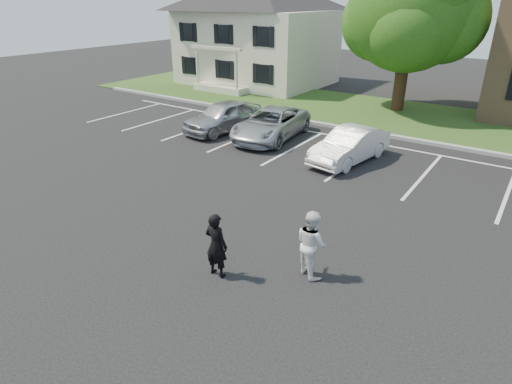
# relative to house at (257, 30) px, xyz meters

# --- Properties ---
(ground_plane) EXTENTS (90.00, 90.00, 0.00)m
(ground_plane) POSITION_rel_house_xyz_m (13.00, -19.97, -3.83)
(ground_plane) COLOR black
(ground_plane) RESTS_ON ground
(curb) EXTENTS (40.00, 0.30, 0.15)m
(curb) POSITION_rel_house_xyz_m (13.00, -7.97, -3.75)
(curb) COLOR gray
(curb) RESTS_ON ground
(grass_strip) EXTENTS (44.00, 8.00, 0.08)m
(grass_strip) POSITION_rel_house_xyz_m (13.00, -3.97, -3.79)
(grass_strip) COLOR #274F1E
(grass_strip) RESTS_ON ground
(stall_lines) EXTENTS (34.00, 5.36, 0.01)m
(stall_lines) POSITION_rel_house_xyz_m (14.40, -11.02, -3.82)
(stall_lines) COLOR silver
(stall_lines) RESTS_ON ground
(house) EXTENTS (10.30, 9.22, 7.60)m
(house) POSITION_rel_house_xyz_m (0.00, 0.00, 0.00)
(house) COLOR beige
(house) RESTS_ON ground
(tree) EXTENTS (7.80, 7.20, 8.80)m
(tree) POSITION_rel_house_xyz_m (11.85, -2.56, 1.52)
(tree) COLOR black
(tree) RESTS_ON ground
(man_black_suit) EXTENTS (0.61, 0.41, 1.64)m
(man_black_suit) POSITION_rel_house_xyz_m (13.40, -21.20, -3.01)
(man_black_suit) COLOR black
(man_black_suit) RESTS_ON ground
(man_white_shirt) EXTENTS (1.02, 0.95, 1.68)m
(man_white_shirt) POSITION_rel_house_xyz_m (15.21, -19.88, -2.99)
(man_white_shirt) COLOR white
(man_white_shirt) RESTS_ON ground
(car_silver_west) EXTENTS (2.32, 4.54, 1.48)m
(car_silver_west) POSITION_rel_house_xyz_m (5.97, -11.63, -3.09)
(car_silver_west) COLOR #AEAFB4
(car_silver_west) RESTS_ON ground
(car_silver_minivan) EXTENTS (2.80, 5.17, 1.38)m
(car_silver_minivan) POSITION_rel_house_xyz_m (8.53, -11.28, -3.14)
(car_silver_minivan) COLOR #AEB1B6
(car_silver_minivan) RESTS_ON ground
(car_white_sedan) EXTENTS (2.04, 4.22, 1.33)m
(car_white_sedan) POSITION_rel_house_xyz_m (12.83, -12.10, -3.16)
(car_white_sedan) COLOR silver
(car_white_sedan) RESTS_ON ground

